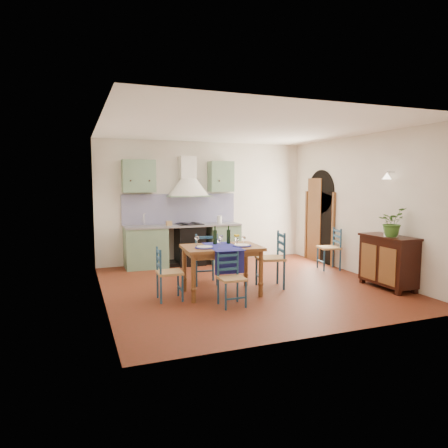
% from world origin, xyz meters
% --- Properties ---
extents(floor, '(5.00, 5.00, 0.00)m').
position_xyz_m(floor, '(0.00, 0.00, 0.00)').
color(floor, '#4F2511').
rests_on(floor, ground).
extents(back_wall, '(5.00, 0.96, 2.80)m').
position_xyz_m(back_wall, '(-0.47, 2.29, 1.05)').
color(back_wall, silver).
rests_on(back_wall, ground).
extents(right_wall, '(0.26, 5.00, 2.80)m').
position_xyz_m(right_wall, '(2.50, 0.28, 1.34)').
color(right_wall, silver).
rests_on(right_wall, ground).
extents(left_wall, '(0.04, 5.00, 2.80)m').
position_xyz_m(left_wall, '(-2.50, 0.00, 1.40)').
color(left_wall, silver).
rests_on(left_wall, ground).
extents(ceiling, '(5.00, 5.00, 0.01)m').
position_xyz_m(ceiling, '(0.00, 0.00, 2.80)').
color(ceiling, white).
rests_on(ceiling, back_wall).
extents(dining_table, '(1.32, 1.01, 1.13)m').
position_xyz_m(dining_table, '(-0.62, -0.34, 0.72)').
color(dining_table, brown).
rests_on(dining_table, ground).
extents(chair_near, '(0.38, 0.38, 0.80)m').
position_xyz_m(chair_near, '(-0.71, -0.98, 0.42)').
color(chair_near, navy).
rests_on(chair_near, ground).
extents(chair_far, '(0.50, 0.50, 0.95)m').
position_xyz_m(chair_far, '(-0.67, 0.39, 0.49)').
color(chair_far, navy).
rests_on(chair_far, ground).
extents(chair_left, '(0.41, 0.41, 0.84)m').
position_xyz_m(chair_left, '(-1.54, -0.36, 0.44)').
color(chair_left, navy).
rests_on(chair_left, ground).
extents(chair_right, '(0.55, 0.55, 1.00)m').
position_xyz_m(chair_right, '(0.37, -0.25, 0.52)').
color(chair_right, navy).
rests_on(chair_right, ground).
extents(chair_spare, '(0.49, 0.49, 0.89)m').
position_xyz_m(chair_spare, '(2.23, 0.63, 0.46)').
color(chair_spare, navy).
rests_on(chair_spare, ground).
extents(sideboard, '(0.50, 1.05, 0.94)m').
position_xyz_m(sideboard, '(2.26, -1.02, 0.51)').
color(sideboard, black).
rests_on(sideboard, ground).
extents(potted_plant, '(0.56, 0.53, 0.50)m').
position_xyz_m(potted_plant, '(2.21, -1.12, 1.18)').
color(potted_plant, '#356322').
rests_on(potted_plant, sideboard).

